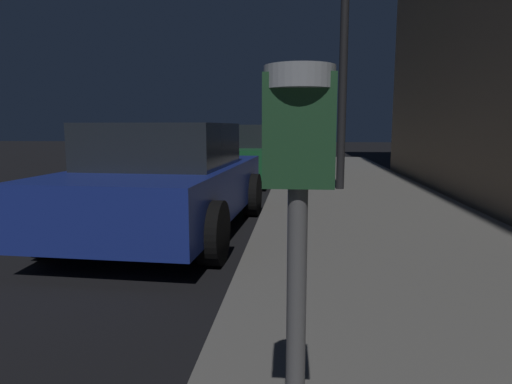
% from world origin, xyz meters
% --- Properties ---
extents(parking_meter, '(0.19, 0.19, 1.40)m').
position_xyz_m(parking_meter, '(4.52, 0.75, 1.21)').
color(parking_meter, '#59595B').
rests_on(parking_meter, sidewalk).
extents(car_blue, '(2.19, 4.19, 1.43)m').
position_xyz_m(car_blue, '(2.85, 5.12, 0.70)').
color(car_blue, navy).
rests_on(car_blue, ground).
extents(car_green, '(2.22, 4.12, 1.43)m').
position_xyz_m(car_green, '(2.85, 10.73, 0.71)').
color(car_green, '#19592D').
rests_on(car_green, ground).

